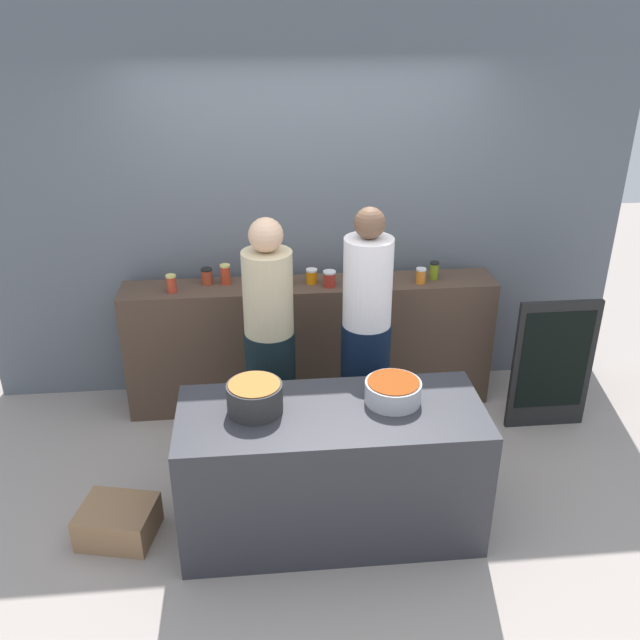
{
  "coord_description": "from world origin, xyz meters",
  "views": [
    {
      "loc": [
        -0.37,
        -3.48,
        2.92
      ],
      "look_at": [
        0.0,
        0.35,
        1.05
      ],
      "focal_mm": 38.94,
      "sensor_mm": 36.0,
      "label": 1
    }
  ],
  "objects_px": {
    "preserve_jar_7": "(421,276)",
    "cook_with_tongs": "(270,350)",
    "preserve_jar_4": "(312,276)",
    "preserve_jar_6": "(377,276)",
    "cooking_pot_center": "(393,392)",
    "bread_crate": "(118,522)",
    "preserve_jar_5": "(329,279)",
    "preserve_jar_8": "(434,270)",
    "preserve_jar_0": "(171,283)",
    "preserve_jar_2": "(225,274)",
    "chalkboard_sign": "(552,365)",
    "preserve_jar_3": "(285,277)",
    "cook_in_cap": "(366,346)",
    "cooking_pot_left": "(255,398)",
    "preserve_jar_1": "(207,276)"
  },
  "relations": [
    {
      "from": "preserve_jar_7",
      "to": "preserve_jar_6",
      "type": "bearing_deg",
      "value": 174.14
    },
    {
      "from": "preserve_jar_5",
      "to": "cooking_pot_center",
      "type": "xyz_separation_m",
      "value": [
        0.22,
        -1.27,
        -0.16
      ]
    },
    {
      "from": "preserve_jar_8",
      "to": "cook_with_tongs",
      "type": "distance_m",
      "value": 1.38
    },
    {
      "from": "preserve_jar_2",
      "to": "preserve_jar_8",
      "type": "height_order",
      "value": "preserve_jar_2"
    },
    {
      "from": "cooking_pot_center",
      "to": "chalkboard_sign",
      "type": "bearing_deg",
      "value": 32.26
    },
    {
      "from": "preserve_jar_0",
      "to": "preserve_jar_4",
      "type": "xyz_separation_m",
      "value": [
        0.98,
        0.07,
        -0.01
      ]
    },
    {
      "from": "preserve_jar_7",
      "to": "bread_crate",
      "type": "height_order",
      "value": "preserve_jar_7"
    },
    {
      "from": "preserve_jar_3",
      "to": "preserve_jar_4",
      "type": "bearing_deg",
      "value": 4.99
    },
    {
      "from": "preserve_jar_3",
      "to": "chalkboard_sign",
      "type": "height_order",
      "value": "preserve_jar_3"
    },
    {
      "from": "preserve_jar_4",
      "to": "cooking_pot_center",
      "type": "height_order",
      "value": "preserve_jar_4"
    },
    {
      "from": "preserve_jar_7",
      "to": "cook_with_tongs",
      "type": "distance_m",
      "value": 1.25
    },
    {
      "from": "cooking_pot_center",
      "to": "bread_crate",
      "type": "distance_m",
      "value": 1.77
    },
    {
      "from": "preserve_jar_0",
      "to": "preserve_jar_1",
      "type": "bearing_deg",
      "value": 28.09
    },
    {
      "from": "cooking_pot_center",
      "to": "cook_in_cap",
      "type": "bearing_deg",
      "value": 93.16
    },
    {
      "from": "preserve_jar_5",
      "to": "preserve_jar_7",
      "type": "xyz_separation_m",
      "value": [
        0.66,
        -0.0,
        -0.0
      ]
    },
    {
      "from": "preserve_jar_5",
      "to": "preserve_jar_8",
      "type": "distance_m",
      "value": 0.77
    },
    {
      "from": "preserve_jar_5",
      "to": "chalkboard_sign",
      "type": "distance_m",
      "value": 1.69
    },
    {
      "from": "preserve_jar_2",
      "to": "cook_in_cap",
      "type": "height_order",
      "value": "cook_in_cap"
    },
    {
      "from": "preserve_jar_2",
      "to": "cooking_pot_left",
      "type": "relative_size",
      "value": 0.48
    },
    {
      "from": "preserve_jar_0",
      "to": "cook_in_cap",
      "type": "bearing_deg",
      "value": -23.9
    },
    {
      "from": "preserve_jar_6",
      "to": "preserve_jar_8",
      "type": "distance_m",
      "value": 0.42
    },
    {
      "from": "cook_with_tongs",
      "to": "preserve_jar_3",
      "type": "bearing_deg",
      "value": 76.59
    },
    {
      "from": "preserve_jar_3",
      "to": "preserve_jar_6",
      "type": "distance_m",
      "value": 0.66
    },
    {
      "from": "preserve_jar_6",
      "to": "cook_with_tongs",
      "type": "bearing_deg",
      "value": -145.68
    },
    {
      "from": "bread_crate",
      "to": "chalkboard_sign",
      "type": "xyz_separation_m",
      "value": [
        2.91,
        0.86,
        0.4
      ]
    },
    {
      "from": "preserve_jar_8",
      "to": "cooking_pot_left",
      "type": "relative_size",
      "value": 0.43
    },
    {
      "from": "preserve_jar_7",
      "to": "cook_in_cap",
      "type": "relative_size",
      "value": 0.06
    },
    {
      "from": "preserve_jar_3",
      "to": "bread_crate",
      "type": "height_order",
      "value": "preserve_jar_3"
    },
    {
      "from": "chalkboard_sign",
      "to": "preserve_jar_6",
      "type": "bearing_deg",
      "value": 158.49
    },
    {
      "from": "cook_with_tongs",
      "to": "cook_in_cap",
      "type": "relative_size",
      "value": 0.96
    },
    {
      "from": "preserve_jar_1",
      "to": "cooking_pot_center",
      "type": "bearing_deg",
      "value": -52.32
    },
    {
      "from": "preserve_jar_8",
      "to": "cook_in_cap",
      "type": "relative_size",
      "value": 0.08
    },
    {
      "from": "cook_with_tongs",
      "to": "preserve_jar_2",
      "type": "bearing_deg",
      "value": 114.49
    },
    {
      "from": "preserve_jar_6",
      "to": "cook_in_cap",
      "type": "height_order",
      "value": "cook_in_cap"
    },
    {
      "from": "preserve_jar_7",
      "to": "preserve_jar_2",
      "type": "bearing_deg",
      "value": 175.1
    },
    {
      "from": "cook_with_tongs",
      "to": "chalkboard_sign",
      "type": "xyz_separation_m",
      "value": [
        1.98,
        0.08,
        -0.26
      ]
    },
    {
      "from": "preserve_jar_2",
      "to": "preserve_jar_4",
      "type": "distance_m",
      "value": 0.62
    },
    {
      "from": "preserve_jar_0",
      "to": "preserve_jar_1",
      "type": "xyz_separation_m",
      "value": [
        0.24,
        0.13,
        -0.01
      ]
    },
    {
      "from": "preserve_jar_6",
      "to": "bread_crate",
      "type": "height_order",
      "value": "preserve_jar_6"
    },
    {
      "from": "preserve_jar_8",
      "to": "chalkboard_sign",
      "type": "height_order",
      "value": "preserve_jar_8"
    },
    {
      "from": "preserve_jar_4",
      "to": "cook_with_tongs",
      "type": "distance_m",
      "value": 0.72
    },
    {
      "from": "preserve_jar_5",
      "to": "preserve_jar_8",
      "type": "height_order",
      "value": "preserve_jar_8"
    },
    {
      "from": "preserve_jar_2",
      "to": "bread_crate",
      "type": "xyz_separation_m",
      "value": [
        -0.64,
        -1.42,
        -0.95
      ]
    },
    {
      "from": "cook_with_tongs",
      "to": "preserve_jar_0",
      "type": "bearing_deg",
      "value": 141.68
    },
    {
      "from": "cooking_pot_center",
      "to": "cook_with_tongs",
      "type": "relative_size",
      "value": 0.19
    },
    {
      "from": "preserve_jar_5",
      "to": "preserve_jar_3",
      "type": "bearing_deg",
      "value": 169.89
    },
    {
      "from": "cooking_pot_left",
      "to": "cook_with_tongs",
      "type": "distance_m",
      "value": 0.8
    },
    {
      "from": "cooking_pot_center",
      "to": "bread_crate",
      "type": "bearing_deg",
      "value": -178.87
    },
    {
      "from": "preserve_jar_4",
      "to": "cooking_pot_left",
      "type": "height_order",
      "value": "preserve_jar_4"
    },
    {
      "from": "cooking_pot_left",
      "to": "chalkboard_sign",
      "type": "distance_m",
      "value": 2.29
    }
  ]
}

